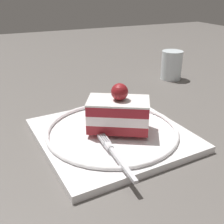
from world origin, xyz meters
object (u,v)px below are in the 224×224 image
Objects in this scene: drink_glass_far at (171,66)px; fork at (115,154)px; cake_slice at (118,113)px; dessert_plate at (112,133)px.

fork is at bearing -135.53° from drink_glass_far.
dessert_plate is at bearing 157.12° from cake_slice.
drink_glass_far is (0.28, 0.23, 0.03)m from dessert_plate.
cake_slice is 0.09m from fork.
dessert_plate is 3.26× the size of drink_glass_far.
drink_glass_far is at bearing 40.65° from cake_slice.
drink_glass_far is at bearing 44.47° from fork.
drink_glass_far is (0.27, 0.24, -0.01)m from cake_slice.
drink_glass_far is at bearing 39.19° from dessert_plate.
cake_slice is at bearing -22.88° from dessert_plate.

